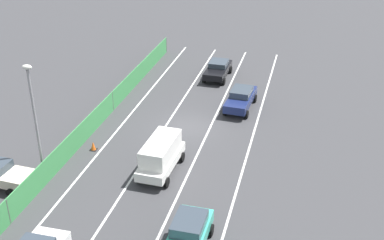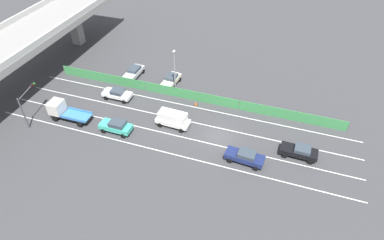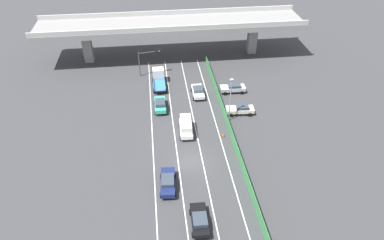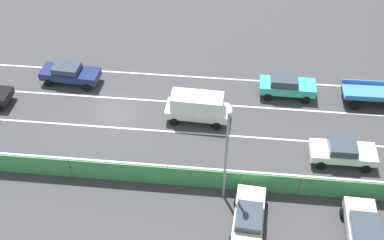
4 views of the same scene
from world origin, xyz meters
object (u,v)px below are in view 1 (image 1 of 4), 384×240
Objects in this scene: car_sedan_black at (218,69)px; street_lamp at (34,112)px; car_sedan_navy at (241,98)px; car_van_white at (161,154)px; car_taxi_teal at (188,234)px; traffic_cone at (93,146)px.

car_sedan_black is 0.60× the size of street_lamp.
car_sedan_navy reaches higher than car_sedan_black.
car_sedan_black is (-0.30, -16.67, -0.41)m from car_van_white.
car_van_white reaches higher than car_sedan_navy.
street_lamp is (10.48, -4.33, 3.54)m from car_taxi_teal.
car_taxi_teal is (-0.10, 17.24, 0.05)m from car_sedan_navy.
car_sedan_navy is at bearing -107.77° from car_van_white.
street_lamp reaches higher than car_sedan_black.
car_sedan_navy is 16.96m from street_lamp.
car_sedan_navy is 1.11× the size of car_taxi_teal.
street_lamp is (6.99, 2.33, 3.23)m from car_van_white.
street_lamp is 11.99× the size of traffic_cone.
car_van_white reaches higher than traffic_cone.
car_van_white is 1.08× the size of car_taxi_teal.
car_sedan_black is at bearing -110.98° from street_lamp.
car_van_white is 5.62m from traffic_cone.
car_van_white is 8.05m from street_lamp.
car_van_white is 1.04× the size of car_sedan_black.
car_taxi_teal is 11.88m from street_lamp.
traffic_cone is at bearing -42.59° from car_taxi_teal.
car_taxi_teal is at bearing 137.41° from traffic_cone.
car_taxi_teal reaches higher than traffic_cone.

